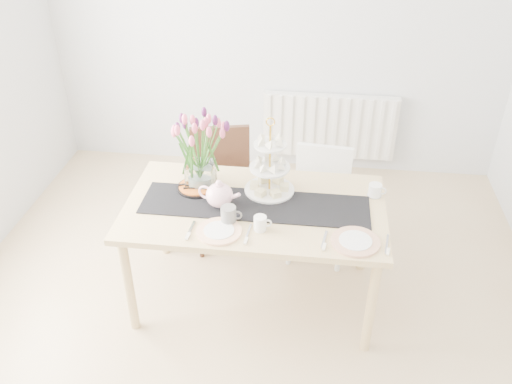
# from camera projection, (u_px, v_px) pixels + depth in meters

# --- Properties ---
(room_shell) EXTENTS (4.50, 4.50, 4.50)m
(room_shell) POSITION_uv_depth(u_px,v_px,m) (236.00, 160.00, 2.69)
(room_shell) COLOR tan
(room_shell) RESTS_ON ground
(radiator) EXTENTS (1.20, 0.08, 0.60)m
(radiator) POSITION_uv_depth(u_px,v_px,m) (329.00, 126.00, 4.92)
(radiator) COLOR white
(radiator) RESTS_ON room_shell
(dining_table) EXTENTS (1.60, 0.90, 0.75)m
(dining_table) POSITION_uv_depth(u_px,v_px,m) (255.00, 215.00, 3.37)
(dining_table) COLOR tan
(dining_table) RESTS_ON ground
(chair_brown) EXTENTS (0.52, 0.52, 0.89)m
(chair_brown) POSITION_uv_depth(u_px,v_px,m) (222.00, 178.00, 4.04)
(chair_brown) COLOR #351F13
(chair_brown) RESTS_ON ground
(chair_white) EXTENTS (0.44, 0.44, 0.82)m
(chair_white) POSITION_uv_depth(u_px,v_px,m) (320.00, 195.00, 3.94)
(chair_white) COLOR white
(chair_white) RESTS_ON ground
(table_runner) EXTENTS (1.40, 0.35, 0.01)m
(table_runner) POSITION_uv_depth(u_px,v_px,m) (255.00, 205.00, 3.33)
(table_runner) COLOR black
(table_runner) RESTS_ON dining_table
(tulip_vase) EXTENTS (0.63, 0.63, 0.54)m
(tulip_vase) POSITION_uv_depth(u_px,v_px,m) (199.00, 139.00, 3.32)
(tulip_vase) COLOR silver
(tulip_vase) RESTS_ON dining_table
(cake_stand) EXTENTS (0.32, 0.32, 0.47)m
(cake_stand) POSITION_uv_depth(u_px,v_px,m) (270.00, 174.00, 3.39)
(cake_stand) COLOR gold
(cake_stand) RESTS_ON dining_table
(teapot) EXTENTS (0.31, 0.27, 0.17)m
(teapot) POSITION_uv_depth(u_px,v_px,m) (219.00, 195.00, 3.27)
(teapot) COLOR white
(teapot) RESTS_ON dining_table
(cream_jug) EXTENTS (0.10, 0.10, 0.08)m
(cream_jug) POSITION_uv_depth(u_px,v_px,m) (375.00, 190.00, 3.40)
(cream_jug) COLOR white
(cream_jug) RESTS_ON dining_table
(tart_tin) EXTENTS (0.25, 0.25, 0.03)m
(tart_tin) POSITION_uv_depth(u_px,v_px,m) (197.00, 187.00, 3.47)
(tart_tin) COLOR black
(tart_tin) RESTS_ON dining_table
(mug_grey) EXTENTS (0.10, 0.10, 0.11)m
(mug_grey) POSITION_uv_depth(u_px,v_px,m) (228.00, 215.00, 3.15)
(mug_grey) COLOR slate
(mug_grey) RESTS_ON dining_table
(mug_white) EXTENTS (0.09, 0.09, 0.09)m
(mug_white) POSITION_uv_depth(u_px,v_px,m) (260.00, 223.00, 3.10)
(mug_white) COLOR white
(mug_white) RESTS_ON dining_table
(plate_left) EXTENTS (0.28, 0.28, 0.01)m
(plate_left) POSITION_uv_depth(u_px,v_px,m) (219.00, 231.00, 3.10)
(plate_left) COLOR white
(plate_left) RESTS_ON dining_table
(plate_right) EXTENTS (0.31, 0.31, 0.01)m
(plate_right) POSITION_uv_depth(u_px,v_px,m) (355.00, 242.00, 3.02)
(plate_right) COLOR silver
(plate_right) RESTS_ON dining_table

